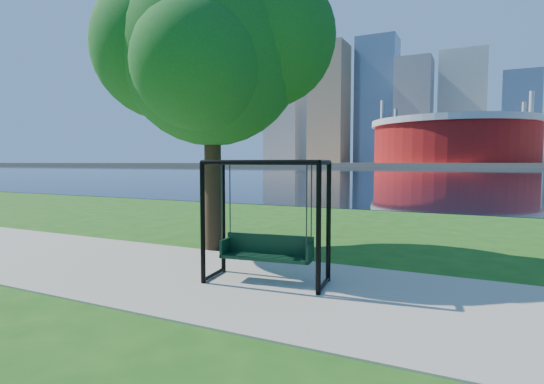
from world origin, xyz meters
The scene contains 8 objects.
ground centered at (0.00, 0.00, 0.00)m, with size 900.00×900.00×0.00m, color #1E5114.
path centered at (0.00, -0.50, 0.01)m, with size 120.00×4.00×0.03m, color #9E937F.
river centered at (0.00, 102.00, 0.01)m, with size 900.00×180.00×0.02m, color black.
far_bank centered at (0.00, 306.00, 1.00)m, with size 900.00×228.00×2.00m, color #937F60.
stadium centered at (-10.00, 235.00, 14.23)m, with size 83.00×83.00×32.00m.
skyline centered at (-4.27, 319.39, 35.89)m, with size 392.00×66.00×96.50m.
swing centered at (0.16, -0.30, 1.05)m, with size 2.23×1.20×2.18m.
park_tree centered at (-2.34, 1.70, 4.84)m, with size 5.61×5.06×6.96m.
Camera 1 is at (3.50, -6.88, 2.13)m, focal length 28.00 mm.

